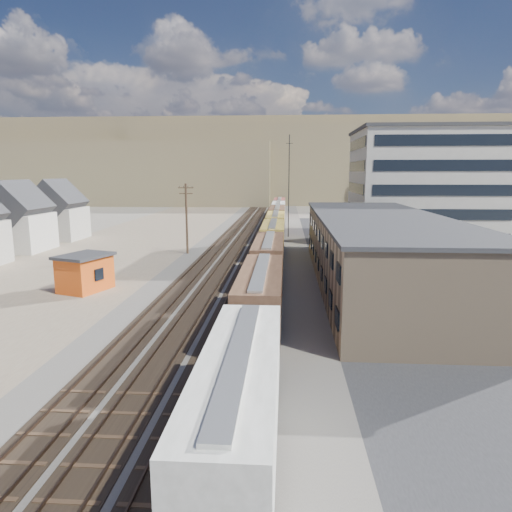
# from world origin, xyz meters

# --- Properties ---
(ground) EXTENTS (300.00, 300.00, 0.00)m
(ground) POSITION_xyz_m (0.00, 0.00, 0.00)
(ground) COLOR #6B6356
(ground) RESTS_ON ground
(ballast_bed) EXTENTS (18.00, 200.00, 0.06)m
(ballast_bed) POSITION_xyz_m (0.00, 50.00, 0.03)
(ballast_bed) COLOR #4C4742
(ballast_bed) RESTS_ON ground
(dirt_yard) EXTENTS (24.00, 180.00, 0.03)m
(dirt_yard) POSITION_xyz_m (-20.00, 40.00, 0.01)
(dirt_yard) COLOR #70604D
(dirt_yard) RESTS_ON ground
(asphalt_lot) EXTENTS (26.00, 120.00, 0.04)m
(asphalt_lot) POSITION_xyz_m (22.00, 35.00, 0.02)
(asphalt_lot) COLOR #232326
(asphalt_lot) RESTS_ON ground
(rail_tracks) EXTENTS (11.40, 200.00, 0.24)m
(rail_tracks) POSITION_xyz_m (-0.55, 50.00, 0.11)
(rail_tracks) COLOR black
(rail_tracks) RESTS_ON ground
(freight_train) EXTENTS (3.00, 119.74, 4.46)m
(freight_train) POSITION_xyz_m (3.80, 48.04, 2.79)
(freight_train) COLOR black
(freight_train) RESTS_ON ground
(warehouse) EXTENTS (12.40, 40.40, 7.25)m
(warehouse) POSITION_xyz_m (14.98, 25.00, 3.65)
(warehouse) COLOR #9F8364
(warehouse) RESTS_ON ground
(office_tower) EXTENTS (22.60, 18.60, 18.45)m
(office_tower) POSITION_xyz_m (27.95, 54.95, 9.26)
(office_tower) COLOR #9E998E
(office_tower) RESTS_ON ground
(utility_pole_north) EXTENTS (2.20, 0.32, 10.00)m
(utility_pole_north) POSITION_xyz_m (-8.50, 42.00, 5.30)
(utility_pole_north) COLOR #382619
(utility_pole_north) RESTS_ON ground
(radio_mast) EXTENTS (1.20, 0.16, 18.00)m
(radio_mast) POSITION_xyz_m (6.00, 60.00, 9.12)
(radio_mast) COLOR black
(radio_mast) RESTS_ON ground
(hills_north) EXTENTS (265.00, 80.00, 32.00)m
(hills_north) POSITION_xyz_m (0.17, 167.92, 14.10)
(hills_north) COLOR brown
(hills_north) RESTS_ON ground
(maintenance_shed) EXTENTS (5.29, 5.98, 3.66)m
(maintenance_shed) POSITION_xyz_m (-14.07, 20.83, 1.87)
(maintenance_shed) COLOR #D34E13
(maintenance_shed) RESTS_ON ground
(parked_car_blue) EXTENTS (3.66, 5.43, 1.38)m
(parked_car_blue) POSITION_xyz_m (23.34, 59.92, 0.69)
(parked_car_blue) COLOR navy
(parked_car_blue) RESTS_ON ground
(parked_car_far) EXTENTS (2.75, 4.81, 1.54)m
(parked_car_far) POSITION_xyz_m (32.41, 52.07, 0.77)
(parked_car_far) COLOR white
(parked_car_far) RESTS_ON ground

